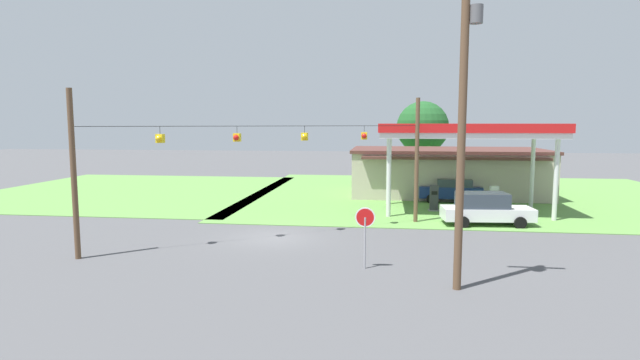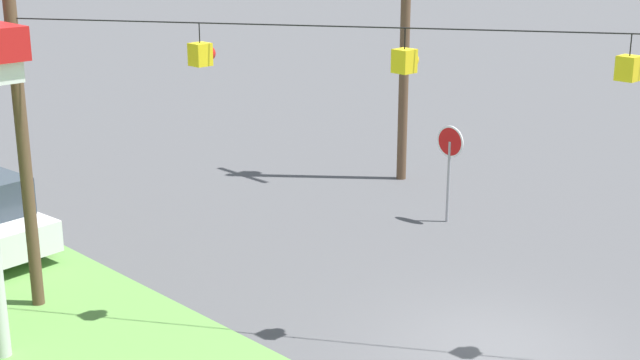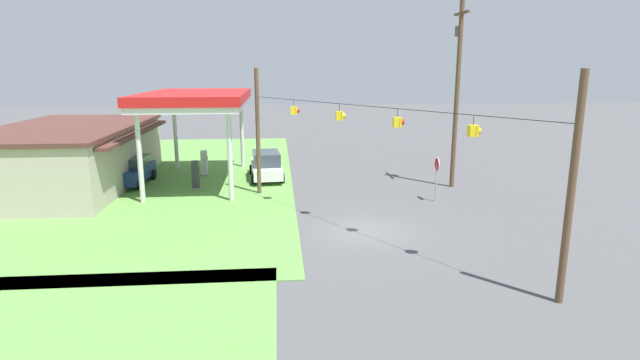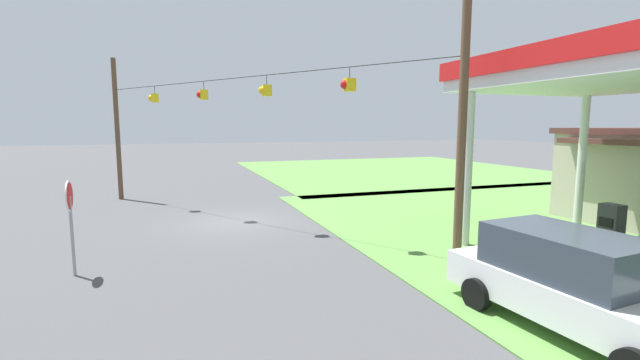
{
  "view_description": "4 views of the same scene",
  "coord_description": "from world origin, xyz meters",
  "px_view_note": "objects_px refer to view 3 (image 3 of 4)",
  "views": [
    {
      "loc": [
        5.63,
        -24.54,
        5.82
      ],
      "look_at": [
        2.11,
        2.47,
        2.73
      ],
      "focal_mm": 28.0,
      "sensor_mm": 36.0,
      "label": 1
    },
    {
      "loc": [
        -8.13,
        12.45,
        7.51
      ],
      "look_at": [
        3.5,
        1.02,
        2.64
      ],
      "focal_mm": 50.0,
      "sensor_mm": 36.0,
      "label": 2
    },
    {
      "loc": [
        -21.47,
        3.87,
        7.33
      ],
      "look_at": [
        4.66,
        1.63,
        1.39
      ],
      "focal_mm": 28.0,
      "sensor_mm": 36.0,
      "label": 3
    },
    {
      "loc": [
        17.11,
        -2.37,
        3.88
      ],
      "look_at": [
        1.92,
        2.91,
        1.82
      ],
      "focal_mm": 24.0,
      "sensor_mm": 36.0,
      "label": 4
    }
  ],
  "objects_px": {
    "gas_station_canopy": "(196,100)",
    "car_at_pumps_front": "(266,165)",
    "fuel_pump_near": "(196,176)",
    "utility_pole_main": "(457,86)",
    "car_at_pumps_rear": "(132,170)",
    "stop_sign_roadside": "(437,169)",
    "gas_station_store": "(69,156)",
    "fuel_pump_far": "(204,164)"
  },
  "relations": [
    {
      "from": "gas_station_canopy",
      "to": "car_at_pumps_front",
      "type": "bearing_deg",
      "value": -82.55
    },
    {
      "from": "fuel_pump_near",
      "to": "utility_pole_main",
      "type": "distance_m",
      "value": 16.82
    },
    {
      "from": "fuel_pump_near",
      "to": "car_at_pumps_front",
      "type": "distance_m",
      "value": 4.93
    },
    {
      "from": "car_at_pumps_rear",
      "to": "stop_sign_roadside",
      "type": "height_order",
      "value": "stop_sign_roadside"
    },
    {
      "from": "gas_station_store",
      "to": "car_at_pumps_rear",
      "type": "relative_size",
      "value": 3.31
    },
    {
      "from": "car_at_pumps_front",
      "to": "gas_station_canopy",
      "type": "bearing_deg",
      "value": 92.59
    },
    {
      "from": "utility_pole_main",
      "to": "stop_sign_roadside",
      "type": "bearing_deg",
      "value": 147.95
    },
    {
      "from": "gas_station_canopy",
      "to": "stop_sign_roadside",
      "type": "relative_size",
      "value": 4.51
    },
    {
      "from": "gas_station_canopy",
      "to": "fuel_pump_near",
      "type": "distance_m",
      "value": 4.86
    },
    {
      "from": "fuel_pump_near",
      "to": "fuel_pump_far",
      "type": "height_order",
      "value": "same"
    },
    {
      "from": "car_at_pumps_rear",
      "to": "fuel_pump_far",
      "type": "bearing_deg",
      "value": 119.96
    },
    {
      "from": "car_at_pumps_front",
      "to": "fuel_pump_far",
      "type": "bearing_deg",
      "value": 67.42
    },
    {
      "from": "car_at_pumps_rear",
      "to": "stop_sign_roadside",
      "type": "xyz_separation_m",
      "value": [
        -5.67,
        -18.05,
        0.9
      ]
    },
    {
      "from": "fuel_pump_far",
      "to": "car_at_pumps_rear",
      "type": "xyz_separation_m",
      "value": [
        -2.19,
        4.25,
        0.08
      ]
    },
    {
      "from": "car_at_pumps_rear",
      "to": "gas_station_canopy",
      "type": "bearing_deg",
      "value": 96.37
    },
    {
      "from": "utility_pole_main",
      "to": "gas_station_canopy",
      "type": "bearing_deg",
      "value": 80.83
    },
    {
      "from": "gas_station_canopy",
      "to": "gas_station_store",
      "type": "height_order",
      "value": "gas_station_canopy"
    },
    {
      "from": "gas_station_store",
      "to": "car_at_pumps_front",
      "type": "bearing_deg",
      "value": -86.6
    },
    {
      "from": "fuel_pump_far",
      "to": "stop_sign_roadside",
      "type": "relative_size",
      "value": 0.7
    },
    {
      "from": "gas_station_canopy",
      "to": "fuel_pump_near",
      "type": "bearing_deg",
      "value": -179.96
    },
    {
      "from": "gas_station_store",
      "to": "fuel_pump_far",
      "type": "relative_size",
      "value": 8.72
    },
    {
      "from": "car_at_pumps_front",
      "to": "car_at_pumps_rear",
      "type": "distance_m",
      "value": 8.55
    },
    {
      "from": "gas_station_canopy",
      "to": "utility_pole_main",
      "type": "relative_size",
      "value": 1.0
    },
    {
      "from": "car_at_pumps_front",
      "to": "stop_sign_roadside",
      "type": "relative_size",
      "value": 2.08
    },
    {
      "from": "gas_station_store",
      "to": "car_at_pumps_front",
      "type": "distance_m",
      "value": 12.37
    },
    {
      "from": "fuel_pump_near",
      "to": "utility_pole_main",
      "type": "xyz_separation_m",
      "value": [
        -0.65,
        -15.92,
        5.4
      ]
    },
    {
      "from": "fuel_pump_far",
      "to": "stop_sign_roadside",
      "type": "distance_m",
      "value": 15.91
    },
    {
      "from": "car_at_pumps_front",
      "to": "car_at_pumps_rear",
      "type": "height_order",
      "value": "car_at_pumps_front"
    },
    {
      "from": "gas_station_canopy",
      "to": "fuel_pump_near",
      "type": "relative_size",
      "value": 6.42
    },
    {
      "from": "car_at_pumps_front",
      "to": "stop_sign_roadside",
      "type": "xyz_separation_m",
      "value": [
        -6.5,
        -9.54,
        0.86
      ]
    },
    {
      "from": "gas_station_canopy",
      "to": "fuel_pump_near",
      "type": "xyz_separation_m",
      "value": [
        -1.92,
        -0.0,
        -4.46
      ]
    },
    {
      "from": "gas_station_canopy",
      "to": "gas_station_store",
      "type": "bearing_deg",
      "value": 91.25
    },
    {
      "from": "gas_station_store",
      "to": "stop_sign_roadside",
      "type": "distance_m",
      "value": 22.6
    },
    {
      "from": "car_at_pumps_front",
      "to": "stop_sign_roadside",
      "type": "distance_m",
      "value": 11.58
    },
    {
      "from": "gas_station_store",
      "to": "car_at_pumps_front",
      "type": "relative_size",
      "value": 2.95
    },
    {
      "from": "gas_station_store",
      "to": "utility_pole_main",
      "type": "xyz_separation_m",
      "value": [
        -2.4,
        -23.97,
        4.33
      ]
    },
    {
      "from": "gas_station_canopy",
      "to": "fuel_pump_far",
      "type": "xyz_separation_m",
      "value": [
        1.92,
        -0.0,
        -4.46
      ]
    },
    {
      "from": "gas_station_canopy",
      "to": "car_at_pumps_rear",
      "type": "relative_size",
      "value": 2.44
    },
    {
      "from": "gas_station_canopy",
      "to": "utility_pole_main",
      "type": "height_order",
      "value": "utility_pole_main"
    },
    {
      "from": "gas_station_store",
      "to": "gas_station_canopy",
      "type": "bearing_deg",
      "value": -88.75
    },
    {
      "from": "fuel_pump_far",
      "to": "car_at_pumps_rear",
      "type": "bearing_deg",
      "value": 117.3
    },
    {
      "from": "fuel_pump_far",
      "to": "car_at_pumps_front",
      "type": "relative_size",
      "value": 0.34
    }
  ]
}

